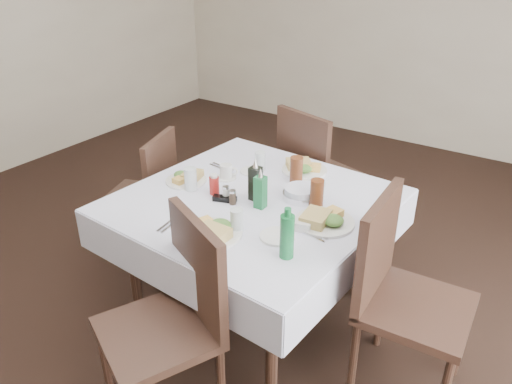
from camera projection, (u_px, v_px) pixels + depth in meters
ground_plane at (210, 316)px, 3.03m from camera, size 7.00×7.00×0.00m
room_shell at (194, 21)px, 2.25m from camera, size 6.04×7.04×2.80m
dining_table at (253, 211)px, 2.79m from camera, size 1.44×1.44×0.76m
chair_north at (313, 168)px, 3.56m from camera, size 0.60×0.60×1.01m
chair_south at (176, 310)px, 2.21m from camera, size 0.63×0.63×1.00m
chair_east at (398, 286)px, 2.34m from camera, size 0.51×0.51×1.03m
chair_west at (149, 189)px, 3.39m from camera, size 0.54×0.54×0.91m
meal_north at (303, 168)px, 3.06m from camera, size 0.28×0.28×0.06m
meal_south at (213, 231)px, 2.40m from camera, size 0.29×0.29×0.06m
meal_east at (324, 220)px, 2.50m from camera, size 0.30×0.30×0.07m
meal_west at (187, 178)px, 2.94m from camera, size 0.24×0.24×0.05m
side_plate_a at (252, 171)px, 3.06m from camera, size 0.14×0.14×0.01m
side_plate_b at (277, 236)px, 2.39m from camera, size 0.17×0.17×0.01m
water_n at (260, 161)px, 3.06m from camera, size 0.06×0.06×0.12m
water_s at (237, 220)px, 2.43m from camera, size 0.06×0.06×0.12m
water_e at (319, 192)px, 2.69m from camera, size 0.06×0.06×0.12m
water_w at (191, 179)px, 2.83m from camera, size 0.07×0.07×0.13m
iced_tea_a at (296, 170)px, 2.90m from camera, size 0.08×0.08×0.16m
iced_tea_b at (317, 193)px, 2.65m from camera, size 0.07×0.07×0.15m
bread_basket at (301, 193)px, 2.74m from camera, size 0.20×0.20×0.07m
oil_cruet_dark at (255, 182)px, 2.70m from camera, size 0.06×0.06×0.24m
oil_cruet_green at (260, 191)px, 2.62m from camera, size 0.05×0.05×0.23m
ketchup_bottle at (214, 185)px, 2.78m from camera, size 0.06×0.06×0.12m
salt_shaker at (226, 193)px, 2.72m from camera, size 0.04×0.04×0.08m
pepper_shaker at (233, 197)px, 2.68m from camera, size 0.04×0.04×0.08m
coffee_mug at (226, 172)px, 2.97m from camera, size 0.13×0.12×0.09m
sunglasses at (225, 199)px, 2.72m from camera, size 0.14×0.08×0.03m
green_bottle at (287, 236)px, 2.21m from camera, size 0.07×0.07×0.25m
sugar_caddy at (302, 226)px, 2.45m from camera, size 0.10×0.07×0.05m
cutlery_n at (316, 177)px, 2.99m from camera, size 0.11×0.18×0.01m
cutlery_s at (169, 225)px, 2.50m from camera, size 0.06×0.17×0.01m
cutlery_e at (313, 235)px, 2.41m from camera, size 0.17×0.07×0.01m
cutlery_w at (221, 167)px, 3.12m from camera, size 0.18×0.07×0.01m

